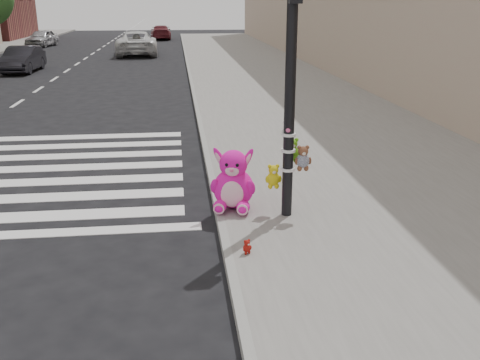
{
  "coord_description": "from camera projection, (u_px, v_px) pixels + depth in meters",
  "views": [
    {
      "loc": [
        0.95,
        -5.91,
        3.36
      ],
      "look_at": [
        1.86,
        1.78,
        0.75
      ],
      "focal_mm": 40.0,
      "sensor_mm": 36.0,
      "label": 1
    }
  ],
  "objects": [
    {
      "name": "car_silver_deep",
      "position": [
        42.0,
        38.0,
        40.42
      ],
      "size": [
        2.06,
        3.89,
        1.26
      ],
      "primitive_type": "imported",
      "rotation": [
        0.0,
        0.0,
        -0.16
      ],
      "color": "#B2B2B7",
      "rests_on": "ground"
    },
    {
      "name": "car_maroon_near",
      "position": [
        161.0,
        32.0,
        47.68
      ],
      "size": [
        1.84,
        4.28,
        1.23
      ],
      "primitive_type": "imported",
      "rotation": [
        0.0,
        0.0,
        3.17
      ],
      "color": "maroon",
      "rests_on": "ground"
    },
    {
      "name": "red_teddy",
      "position": [
        247.0,
        247.0,
        7.12
      ],
      "size": [
        0.17,
        0.15,
        0.2
      ],
      "primitive_type": null,
      "rotation": [
        0.0,
        0.0,
        0.48
      ],
      "color": "#A11610",
      "rests_on": "sidewalk_near"
    },
    {
      "name": "pink_bunny",
      "position": [
        233.0,
        184.0,
        8.59
      ],
      "size": [
        0.77,
        0.86,
        1.03
      ],
      "rotation": [
        0.0,
        0.0,
        -0.22
      ],
      "color": "#F514AA",
      "rests_on": "sidewalk_near"
    },
    {
      "name": "sidewalk_near",
      "position": [
        310.0,
        112.0,
        16.47
      ],
      "size": [
        7.0,
        80.0,
        0.14
      ],
      "primitive_type": "cube",
      "color": "slate",
      "rests_on": "ground"
    },
    {
      "name": "ground",
      "position": [
        106.0,
        290.0,
        6.53
      ],
      "size": [
        120.0,
        120.0,
        0.0
      ],
      "primitive_type": "plane",
      "color": "black",
      "rests_on": "ground"
    },
    {
      "name": "signal_pole",
      "position": [
        290.0,
        111.0,
        7.95
      ],
      "size": [
        0.69,
        0.49,
        4.0
      ],
      "color": "black",
      "rests_on": "sidewalk_near"
    },
    {
      "name": "car_dark_far",
      "position": [
        22.0,
        59.0,
        26.05
      ],
      "size": [
        1.44,
        3.79,
        1.23
      ],
      "primitive_type": "imported",
      "rotation": [
        0.0,
        0.0,
        -0.04
      ],
      "color": "black",
      "rests_on": "ground"
    },
    {
      "name": "curb_edge",
      "position": [
        198.0,
        115.0,
        16.09
      ],
      "size": [
        0.12,
        80.0,
        0.15
      ],
      "primitive_type": "cube",
      "color": "gray",
      "rests_on": "ground"
    },
    {
      "name": "car_white_near",
      "position": [
        137.0,
        43.0,
        34.1
      ],
      "size": [
        2.7,
        5.48,
        1.5
      ],
      "primitive_type": "imported",
      "rotation": [
        0.0,
        0.0,
        3.18
      ],
      "color": "silver",
      "rests_on": "ground"
    }
  ]
}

